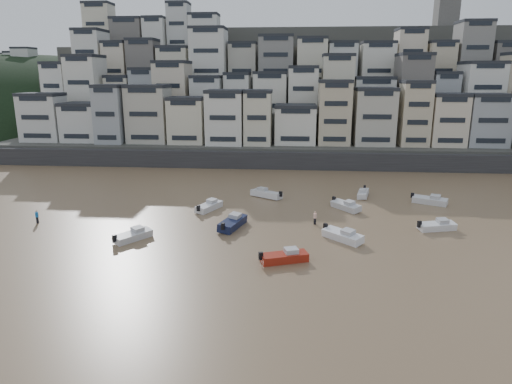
# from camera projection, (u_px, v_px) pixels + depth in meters

# --- Properties ---
(ground) EXTENTS (400.00, 400.00, 0.00)m
(ground) POSITION_uv_depth(u_px,v_px,m) (127.00, 353.00, 31.85)
(ground) COLOR olive
(ground) RESTS_ON ground
(harbor_wall) EXTENTS (140.00, 3.00, 3.50)m
(harbor_wall) POSITION_uv_depth(u_px,v_px,m) (288.00, 160.00, 93.25)
(harbor_wall) COLOR #38383A
(harbor_wall) RESTS_ON ground
(hillside) EXTENTS (141.04, 66.00, 50.00)m
(hillside) POSITION_uv_depth(u_px,v_px,m) (308.00, 95.00, 128.43)
(hillside) COLOR #4C4C47
(hillside) RESTS_ON ground
(headland) EXTENTS (216.00, 135.00, 53.33)m
(headland) POSITION_uv_depth(u_px,v_px,m) (9.00, 126.00, 169.82)
(headland) COLOR black
(headland) RESTS_ON ground
(boat_a) EXTENTS (5.66, 3.50, 1.47)m
(boat_a) POSITION_uv_depth(u_px,v_px,m) (284.00, 255.00, 47.09)
(boat_a) COLOR maroon
(boat_a) RESTS_ON ground
(boat_b) EXTENTS (5.26, 5.20, 1.52)m
(boat_b) POSITION_uv_depth(u_px,v_px,m) (343.00, 234.00, 53.14)
(boat_b) COLOR white
(boat_b) RESTS_ON ground
(boat_c) EXTENTS (3.61, 6.44, 1.67)m
(boat_c) POSITION_uv_depth(u_px,v_px,m) (233.00, 221.00, 57.58)
(boat_c) COLOR #131B3D
(boat_c) RESTS_ON ground
(boat_d) EXTENTS (5.38, 2.99, 1.40)m
(boat_d) POSITION_uv_depth(u_px,v_px,m) (437.00, 225.00, 56.66)
(boat_d) COLOR white
(boat_d) RESTS_ON ground
(boat_e) EXTENTS (4.61, 5.19, 1.43)m
(boat_e) POSITION_uv_depth(u_px,v_px,m) (346.00, 205.00, 65.17)
(boat_e) COLOR silver
(boat_e) RESTS_ON ground
(boat_f) EXTENTS (3.80, 5.62, 1.46)m
(boat_f) POSITION_uv_depth(u_px,v_px,m) (209.00, 205.00, 65.02)
(boat_f) COLOR silver
(boat_f) RESTS_ON ground
(boat_g) EXTENTS (5.62, 3.99, 1.47)m
(boat_g) POSITION_uv_depth(u_px,v_px,m) (430.00, 199.00, 68.02)
(boat_g) COLOR silver
(boat_g) RESTS_ON ground
(boat_h) EXTENTS (5.79, 4.54, 1.54)m
(boat_h) POSITION_uv_depth(u_px,v_px,m) (266.00, 193.00, 71.67)
(boat_h) COLOR silver
(boat_h) RESTS_ON ground
(boat_i) EXTENTS (2.73, 5.21, 1.36)m
(boat_i) POSITION_uv_depth(u_px,v_px,m) (363.00, 192.00, 72.19)
(boat_i) COLOR silver
(boat_i) RESTS_ON ground
(boat_j) EXTENTS (4.34, 5.11, 1.39)m
(boat_j) POSITION_uv_depth(u_px,v_px,m) (133.00, 235.00, 53.25)
(boat_j) COLOR silver
(boat_j) RESTS_ON ground
(person_blue) EXTENTS (0.44, 0.44, 1.74)m
(person_blue) POSITION_uv_depth(u_px,v_px,m) (37.00, 217.00, 59.34)
(person_blue) COLOR blue
(person_blue) RESTS_ON ground
(person_pink) EXTENTS (0.44, 0.44, 1.74)m
(person_pink) POSITION_uv_depth(u_px,v_px,m) (315.00, 218.00, 58.86)
(person_pink) COLOR beige
(person_pink) RESTS_ON ground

